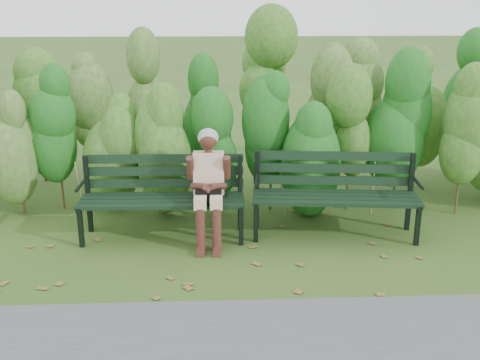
{
  "coord_description": "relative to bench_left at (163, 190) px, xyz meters",
  "views": [
    {
      "loc": [
        -0.27,
        -5.47,
        2.61
      ],
      "look_at": [
        0.0,
        0.35,
        0.75
      ],
      "focal_mm": 42.0,
      "sensor_mm": 36.0,
      "label": 1
    }
  ],
  "objects": [
    {
      "name": "leaf_litter",
      "position": [
        1.17,
        -0.7,
        -0.54
      ],
      "size": [
        5.82,
        2.15,
        0.01
      ],
      "color": "brown",
      "rests_on": "ground"
    },
    {
      "name": "bench_left",
      "position": [
        0.0,
        0.0,
        0.0
      ],
      "size": [
        1.86,
        0.64,
        0.93
      ],
      "color": "black",
      "rests_on": "ground"
    },
    {
      "name": "hedge_band",
      "position": [
        0.87,
        1.22,
        0.71
      ],
      "size": [
        11.04,
        1.67,
        2.42
      ],
      "color": "#47381E",
      "rests_on": "ground"
    },
    {
      "name": "ground",
      "position": [
        0.87,
        -0.64,
        -0.55
      ],
      "size": [
        80.0,
        80.0,
        0.0
      ],
      "primitive_type": "plane",
      "color": "#344E1E"
    },
    {
      "name": "seated_woman",
      "position": [
        0.53,
        -0.2,
        0.18
      ],
      "size": [
        0.49,
        0.72,
        1.28
      ],
      "color": "beige",
      "rests_on": "ground"
    },
    {
      "name": "bench_right",
      "position": [
        1.98,
        -0.02,
        0.01
      ],
      "size": [
        1.93,
        0.8,
        0.94
      ],
      "color": "black",
      "rests_on": "ground"
    }
  ]
}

